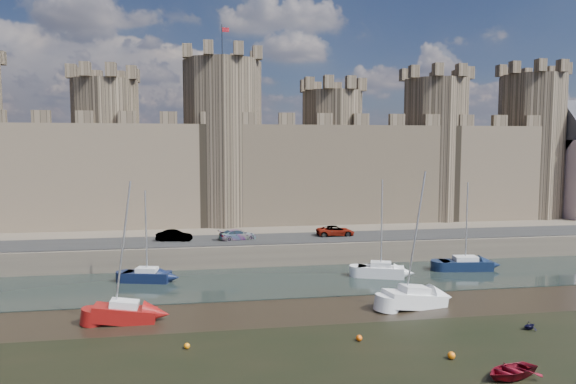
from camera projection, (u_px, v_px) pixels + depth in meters
name	position (u px, v px, depth m)	size (l,w,h in m)	color
water_channel	(213.00, 284.00, 50.35)	(160.00, 12.00, 0.08)	black
quay	(209.00, 220.00, 85.64)	(160.00, 60.00, 2.50)	#4C443A
road	(211.00, 240.00, 59.96)	(160.00, 7.00, 0.10)	black
castle	(205.00, 159.00, 72.82)	(108.50, 11.00, 29.00)	#42382B
car_1	(174.00, 236.00, 59.54)	(1.42, 4.06, 1.34)	gray
car_2	(237.00, 235.00, 60.41)	(1.79, 4.40, 1.28)	gray
car_3	(335.00, 231.00, 63.00)	(2.14, 4.65, 1.29)	gray
sailboat_1	(147.00, 275.00, 51.00)	(4.86, 2.83, 9.14)	black
sailboat_2	(381.00, 270.00, 52.82)	(5.02, 3.31, 10.11)	silver
sailboat_3	(465.00, 264.00, 55.90)	(5.70, 2.78, 9.61)	black
sailboat_4	(125.00, 312.00, 39.40)	(4.69, 1.84, 10.96)	maroon
sailboat_5	(414.00, 298.00, 43.16)	(5.62, 3.03, 11.50)	white
dinghy_4	(510.00, 372.00, 30.01)	(2.54, 0.74, 3.56)	maroon
dinghy_7	(529.00, 326.00, 37.89)	(1.01, 0.61, 1.16)	black
buoy_1	(187.00, 346.00, 34.30)	(0.40, 0.40, 0.40)	orange
buoy_3	(359.00, 338.00, 35.65)	(0.45, 0.45, 0.45)	#EB570A
buoy_5	(451.00, 355.00, 32.62)	(0.49, 0.49, 0.49)	orange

